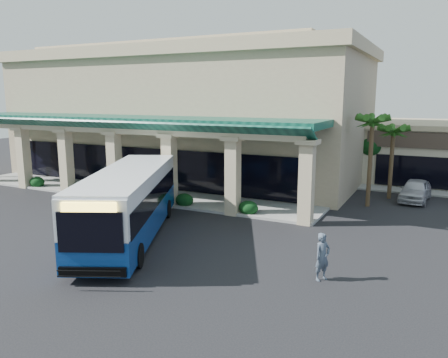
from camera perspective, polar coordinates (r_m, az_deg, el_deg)
The scene contains 9 objects.
ground at distance 22.95m, azimuth -7.91°, elevation -7.26°, with size 110.00×110.00×0.00m, color black.
main_building at distance 39.65m, azimuth -4.63°, elevation 8.71°, with size 30.80×14.80×11.35m, color tan, non-canonical shape.
arcade at distance 32.37m, azimuth -12.99°, elevation 3.00°, with size 30.00×6.20×5.70m, color #0A3D30, non-canonical shape.
palm_0 at distance 29.46m, azimuth 18.59°, elevation 2.86°, with size 2.40×2.40×6.60m, color #1D4B14, non-canonical shape.
palm_1 at distance 32.36m, azimuth 21.05°, elevation 2.64°, with size 2.40×2.40×5.80m, color #1D4B14, non-canonical shape.
broadleaf_tree at distance 37.57m, azimuth 18.73°, elevation 3.06°, with size 2.60×2.60×4.81m, color black, non-canonical shape.
transit_bus at distance 22.46m, azimuth -12.22°, elevation -3.22°, with size 2.88×12.36×3.45m, color navy, non-canonical shape.
pedestrian at distance 17.56m, azimuth 12.73°, elevation -9.88°, with size 0.69×0.45×1.89m, color #424F5F.
car_silver at distance 32.59m, azimuth 23.71°, elevation -1.34°, with size 1.76×4.37×1.49m, color #BBBBC4.
Camera 1 is at (12.43, -17.96, 7.04)m, focal length 35.00 mm.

